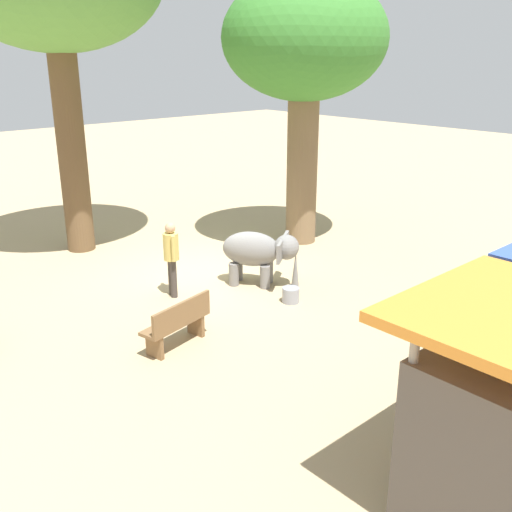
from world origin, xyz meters
The scene contains 6 objects.
ground_plane centered at (0.00, 0.00, 0.00)m, with size 60.00×60.00×0.00m, color tan.
elephant centered at (-0.48, 1.40, 0.78)m, with size 1.56×1.67×1.22m.
person_handler centered at (1.32, 0.64, 0.95)m, with size 0.32×0.49×1.62m.
shade_tree_main centered at (-3.51, -0.22, 5.13)m, with size 4.34×3.98×6.83m.
wooden_bench centered at (2.56, 2.63, 0.47)m, with size 1.45×0.68×0.88m.
feed_bucket centered at (-0.30, 2.59, 0.16)m, with size 0.36×0.36×0.32m, color gray.
Camera 1 is at (7.73, 10.41, 4.93)m, focal length 40.83 mm.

